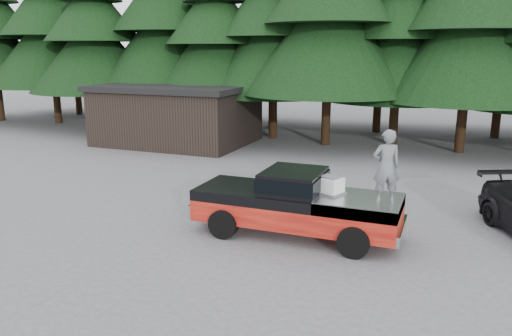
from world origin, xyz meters
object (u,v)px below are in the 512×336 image
at_px(pickup_truck, 296,213).
at_px(man_on_bed, 386,167).
at_px(utility_building, 178,114).
at_px(air_compressor, 330,186).

xyz_separation_m(pickup_truck, man_on_bed, (2.46, -0.23, 1.64)).
bearing_deg(utility_building, pickup_truck, -47.33).
height_order(pickup_truck, air_compressor, air_compressor).
distance_m(air_compressor, utility_building, 16.29).
bearing_deg(utility_building, air_compressor, -44.73).
height_order(air_compressor, man_on_bed, man_on_bed).
distance_m(pickup_truck, man_on_bed, 2.96).
bearing_deg(air_compressor, utility_building, 157.71).
relative_size(pickup_truck, man_on_bed, 3.08).
bearing_deg(man_on_bed, air_compressor, -34.87).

